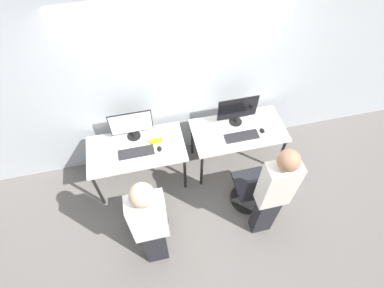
% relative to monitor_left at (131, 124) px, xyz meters
% --- Properties ---
extents(ground_plane, '(20.00, 20.00, 0.00)m').
position_rel_monitor_left_xyz_m(ground_plane, '(0.71, -0.55, -0.99)').
color(ground_plane, slate).
extents(wall_back, '(12.00, 0.05, 2.80)m').
position_rel_monitor_left_xyz_m(wall_back, '(0.71, 0.25, 0.41)').
color(wall_back, '#B7BCC1').
rests_on(wall_back, ground_plane).
extents(desk_left, '(1.28, 0.68, 0.74)m').
position_rel_monitor_left_xyz_m(desk_left, '(0.00, -0.21, -0.32)').
color(desk_left, silver).
rests_on(desk_left, ground_plane).
extents(monitor_left, '(0.55, 0.18, 0.44)m').
position_rel_monitor_left_xyz_m(monitor_left, '(0.00, 0.00, 0.00)').
color(monitor_left, black).
rests_on(monitor_left, desk_left).
extents(keyboard_left, '(0.46, 0.16, 0.02)m').
position_rel_monitor_left_xyz_m(keyboard_left, '(0.00, -0.28, -0.23)').
color(keyboard_left, '#262628').
rests_on(keyboard_left, desk_left).
extents(mouse_left, '(0.06, 0.09, 0.03)m').
position_rel_monitor_left_xyz_m(mouse_left, '(0.30, -0.30, -0.23)').
color(mouse_left, black).
rests_on(mouse_left, desk_left).
extents(office_chair_left, '(0.48, 0.48, 0.90)m').
position_rel_monitor_left_xyz_m(office_chair_left, '(0.01, -1.01, -0.62)').
color(office_chair_left, black).
rests_on(office_chair_left, ground_plane).
extents(person_left, '(0.36, 0.23, 1.72)m').
position_rel_monitor_left_xyz_m(person_left, '(0.05, -1.38, -0.04)').
color(person_left, '#232328').
rests_on(person_left, ground_plane).
extents(desk_right, '(1.28, 0.68, 0.74)m').
position_rel_monitor_left_xyz_m(desk_right, '(1.41, -0.21, -0.32)').
color(desk_right, silver).
rests_on(desk_right, ground_plane).
extents(monitor_right, '(0.55, 0.18, 0.44)m').
position_rel_monitor_left_xyz_m(monitor_right, '(1.41, -0.06, 0.00)').
color(monitor_right, black).
rests_on(monitor_right, desk_right).
extents(keyboard_right, '(0.46, 0.16, 0.02)m').
position_rel_monitor_left_xyz_m(keyboard_right, '(1.41, -0.34, -0.23)').
color(keyboard_right, '#262628').
rests_on(keyboard_right, desk_right).
extents(mouse_right, '(0.06, 0.09, 0.03)m').
position_rel_monitor_left_xyz_m(mouse_right, '(1.71, -0.31, -0.23)').
color(mouse_right, black).
rests_on(mouse_right, desk_right).
extents(office_chair_right, '(0.48, 0.48, 0.90)m').
position_rel_monitor_left_xyz_m(office_chair_right, '(1.40, -0.95, -0.62)').
color(office_chair_right, black).
rests_on(office_chair_right, ground_plane).
extents(person_right, '(0.36, 0.22, 1.69)m').
position_rel_monitor_left_xyz_m(person_right, '(1.43, -1.31, -0.06)').
color(person_right, '#232328').
rests_on(person_right, ground_plane).
extents(placard_left, '(0.16, 0.03, 0.08)m').
position_rel_monitor_left_xyz_m(placard_left, '(0.28, -0.18, -0.20)').
color(placard_left, yellow).
rests_on(placard_left, desk_left).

